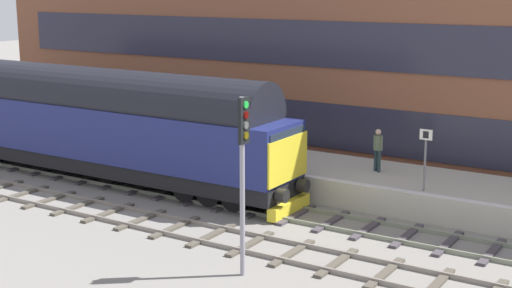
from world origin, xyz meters
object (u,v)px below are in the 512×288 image
Objects in this scene: diesel_locomotive at (87,119)px; platform_number_sign at (425,151)px; signal_post_mid at (243,162)px; waiting_passenger at (378,146)px.

diesel_locomotive is 13.98m from platform_number_sign.
platform_number_sign is at bearing -18.28° from signal_post_mid.
platform_number_sign is 2.95m from waiting_passenger.
signal_post_mid is at bearing 117.65° from waiting_passenger.
platform_number_sign is 1.32× the size of waiting_passenger.
platform_number_sign reaches higher than waiting_passenger.
platform_number_sign is at bearing 174.18° from waiting_passenger.
diesel_locomotive reaches higher than waiting_passenger.
diesel_locomotive is 3.87× the size of signal_post_mid.
platform_number_sign is (7.58, -2.50, -0.86)m from signal_post_mid.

